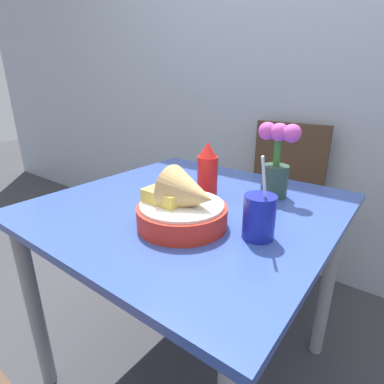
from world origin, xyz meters
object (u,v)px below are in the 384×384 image
(ketchup_bottle, at_px, (207,171))
(drink_cup, at_px, (259,218))
(food_basket, at_px, (184,206))
(flower_vase, at_px, (276,161))
(chair_far_window, at_px, (280,192))

(ketchup_bottle, relative_size, drink_cup, 0.83)
(food_basket, distance_m, flower_vase, 0.39)
(food_basket, xyz_separation_m, ketchup_bottle, (-0.09, 0.24, 0.03))
(drink_cup, bearing_deg, flower_vase, 105.94)
(food_basket, height_order, ketchup_bottle, ketchup_bottle)
(chair_far_window, height_order, ketchup_bottle, ketchup_bottle)
(ketchup_bottle, height_order, drink_cup, drink_cup)
(ketchup_bottle, bearing_deg, drink_cup, -31.95)
(flower_vase, bearing_deg, drink_cup, -74.06)
(food_basket, height_order, flower_vase, flower_vase)
(drink_cup, bearing_deg, ketchup_bottle, 148.05)
(ketchup_bottle, bearing_deg, food_basket, -69.86)
(chair_far_window, bearing_deg, drink_cup, -72.88)
(food_basket, xyz_separation_m, flower_vase, (0.10, 0.37, 0.07))
(ketchup_bottle, xyz_separation_m, flower_vase, (0.19, 0.14, 0.04))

